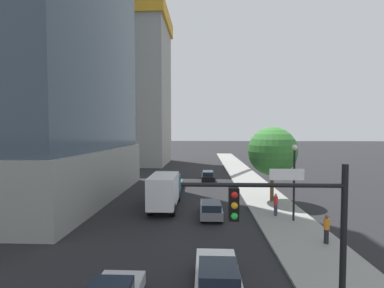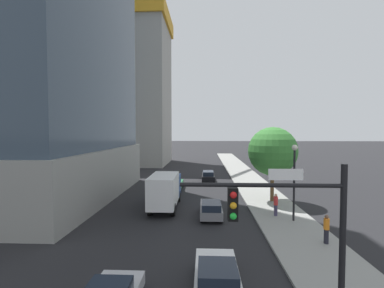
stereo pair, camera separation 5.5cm
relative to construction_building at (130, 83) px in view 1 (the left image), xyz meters
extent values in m
cube|color=gray|center=(22.23, -33.21, -17.54)|extent=(4.59, 120.00, 0.15)
cube|color=gray|center=(-4.83, -31.55, -15.01)|extent=(22.83, 22.78, 5.21)
cube|color=#9E9B93|center=(-0.02, 0.02, -1.41)|extent=(15.90, 14.97, 32.41)
cube|color=gold|center=(-0.02, 0.02, 13.29)|extent=(16.85, 15.87, 3.00)
cube|color=gold|center=(4.75, -4.47, 3.30)|extent=(0.90, 0.90, 41.84)
cylinder|color=black|center=(20.34, -50.49, -14.55)|extent=(0.20, 0.20, 5.83)
cylinder|color=black|center=(17.73, -50.49, -12.33)|extent=(5.23, 0.14, 0.14)
cube|color=black|center=(16.83, -50.49, -12.95)|extent=(0.32, 0.36, 1.05)
sphere|color=red|center=(16.83, -50.68, -12.61)|extent=(0.22, 0.22, 0.22)
sphere|color=orange|center=(16.83, -50.68, -12.95)|extent=(0.22, 0.22, 0.22)
sphere|color=green|center=(16.83, -50.68, -13.29)|extent=(0.22, 0.22, 0.22)
cube|color=white|center=(18.51, -50.49, -11.98)|extent=(1.10, 0.04, 0.36)
cylinder|color=black|center=(22.80, -38.12, -14.73)|extent=(0.16, 0.16, 5.46)
sphere|color=silver|center=(22.80, -38.12, -11.82)|extent=(0.44, 0.44, 0.44)
cylinder|color=brown|center=(22.63, -32.07, -15.90)|extent=(0.36, 0.36, 3.13)
sphere|color=#387F33|center=(22.63, -32.07, -12.54)|extent=(4.79, 4.79, 4.79)
cube|color=black|center=(16.46, -20.52, -17.01)|extent=(1.74, 4.76, 0.62)
cube|color=#19212D|center=(16.46, -21.27, -16.41)|extent=(1.46, 2.32, 0.58)
cylinder|color=black|center=(15.70, -18.90, -17.27)|extent=(0.22, 0.69, 0.69)
cylinder|color=black|center=(17.23, -18.90, -17.27)|extent=(0.22, 0.69, 0.69)
cylinder|color=black|center=(15.70, -22.13, -17.27)|extent=(0.22, 0.69, 0.69)
cylinder|color=black|center=(17.23, -22.13, -17.27)|extent=(0.22, 0.69, 0.69)
cube|color=silver|center=(16.46, -47.34, -17.02)|extent=(1.92, 4.09, 0.65)
cube|color=#19212D|center=(16.46, -48.32, -16.40)|extent=(1.61, 1.89, 0.58)
cylinder|color=black|center=(15.62, -45.95, -17.29)|extent=(0.22, 0.65, 0.65)
cylinder|color=black|center=(17.31, -45.95, -17.29)|extent=(0.22, 0.65, 0.65)
cube|color=slate|center=(16.46, -36.89, -17.01)|extent=(1.75, 4.41, 0.65)
cube|color=#19212D|center=(16.46, -37.98, -16.42)|extent=(1.47, 2.16, 0.54)
cylinder|color=black|center=(15.69, -35.39, -17.29)|extent=(0.22, 0.66, 0.66)
cylinder|color=black|center=(17.23, -35.39, -17.29)|extent=(0.22, 0.66, 0.66)
cylinder|color=black|center=(15.69, -38.39, -17.29)|extent=(0.22, 0.66, 0.66)
cylinder|color=black|center=(17.23, -38.39, -17.29)|extent=(0.22, 0.66, 0.66)
cube|color=#1E6638|center=(12.37, -26.74, -16.99)|extent=(1.81, 4.17, 0.65)
cube|color=#19212D|center=(12.37, -27.75, -16.39)|extent=(1.52, 1.88, 0.56)
cylinder|color=black|center=(11.57, -25.32, -17.27)|extent=(0.22, 0.70, 0.70)
cylinder|color=black|center=(13.16, -25.32, -17.27)|extent=(0.22, 0.70, 0.70)
cylinder|color=black|center=(11.57, -28.16, -17.27)|extent=(0.22, 0.70, 0.70)
cylinder|color=black|center=(13.16, -28.16, -17.27)|extent=(0.22, 0.70, 0.70)
cube|color=#1E4799|center=(12.37, -32.13, -15.95)|extent=(2.24, 1.95, 2.07)
cube|color=white|center=(12.37, -35.69, -15.70)|extent=(2.24, 4.86, 2.58)
cylinder|color=black|center=(11.38, -32.13, -17.09)|extent=(0.30, 1.06, 1.06)
cylinder|color=black|center=(13.35, -32.13, -17.09)|extent=(0.30, 1.06, 1.06)
cylinder|color=black|center=(11.38, -36.91, -17.09)|extent=(0.30, 1.06, 1.06)
cylinder|color=black|center=(13.35, -36.91, -17.09)|extent=(0.30, 1.06, 1.06)
cylinder|color=#38334C|center=(21.74, -36.94, -17.02)|extent=(0.28, 0.28, 0.89)
cylinder|color=red|center=(21.74, -36.94, -16.24)|extent=(0.34, 0.34, 0.68)
sphere|color=tan|center=(21.74, -36.94, -15.78)|extent=(0.24, 0.24, 0.24)
cylinder|color=black|center=(23.40, -42.43, -17.03)|extent=(0.28, 0.28, 0.87)
cylinder|color=orange|center=(23.40, -42.43, -16.26)|extent=(0.34, 0.34, 0.67)
sphere|color=brown|center=(23.40, -42.43, -15.80)|extent=(0.24, 0.24, 0.24)
camera|label=1|loc=(15.85, -59.33, -10.61)|focal=25.69mm
camera|label=2|loc=(15.90, -59.33, -10.61)|focal=25.69mm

